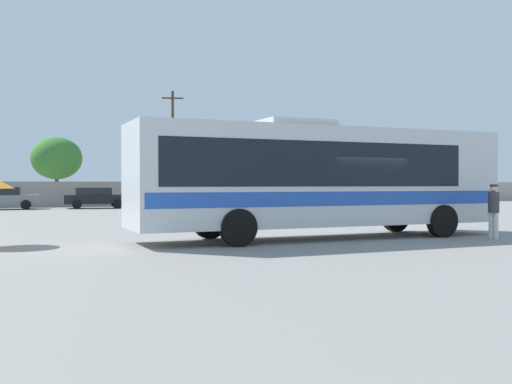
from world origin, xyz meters
The scene contains 12 objects.
ground_plane centered at (0.00, 10.00, 0.00)m, with size 300.00×300.00×0.00m, color gray.
perimeter_wall centered at (0.00, 29.54, 0.93)m, with size 80.00×0.30×1.87m, color #9E998C.
coach_bus_silver_blue centered at (-1.19, 0.21, 1.96)m, with size 12.15×3.00×3.67m.
attendant_by_bus_door centered at (3.87, -1.88, 0.97)m, with size 0.42×0.42×1.70m.
parked_car_leftmost_grey centered at (-11.15, 26.36, 0.79)m, with size 4.52×2.11×1.49m.
parked_car_second_black centered at (-5.19, 25.94, 0.77)m, with size 4.45×2.18×1.43m.
parked_car_third_red centered at (0.33, 26.08, 0.78)m, with size 4.67×2.25×1.47m.
parked_car_rightmost_red centered at (6.67, 26.78, 0.80)m, with size 4.32×2.14×1.51m.
utility_pole_near centered at (1.79, 32.34, 4.94)m, with size 1.78×0.54×9.50m.
roadside_tree_midleft centered at (-7.30, 36.16, 3.86)m, with size 4.22×4.22×5.66m.
roadside_tree_midright centered at (6.33, 31.94, 4.75)m, with size 4.15×4.15×6.53m.
roadside_tree_right centered at (8.94, 34.51, 3.49)m, with size 3.65×3.65×5.05m.
Camera 1 is at (-9.72, -16.21, 1.73)m, focal length 41.21 mm.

